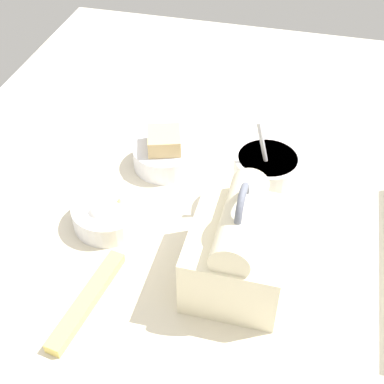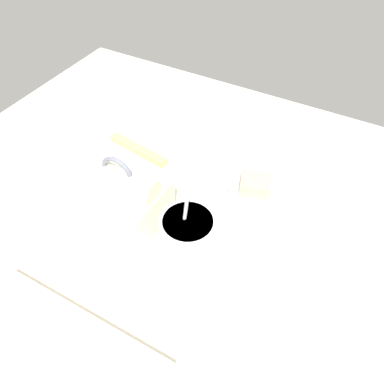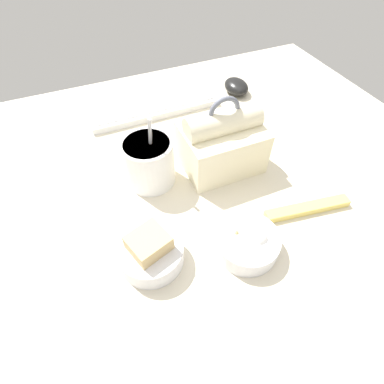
{
  "view_description": "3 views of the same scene",
  "coord_description": "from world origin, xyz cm",
  "px_view_note": "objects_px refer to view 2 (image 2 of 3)",
  "views": [
    {
      "loc": [
        65.39,
        12.69,
        65.71
      ],
      "look_at": [
        3.14,
        -3.19,
        7.0
      ],
      "focal_mm": 50.0,
      "sensor_mm": 36.0,
      "label": 1
    },
    {
      "loc": [
        -23.42,
        45.44,
        66.47
      ],
      "look_at": [
        3.14,
        -3.19,
        7.0
      ],
      "focal_mm": 35.0,
      "sensor_mm": 36.0,
      "label": 2
    },
    {
      "loc": [
        -11.87,
        -38.47,
        51.19
      ],
      "look_at": [
        3.14,
        -3.19,
        7.0
      ],
      "focal_mm": 28.0,
      "sensor_mm": 36.0,
      "label": 3
    }
  ],
  "objects_px": {
    "keyboard": "(60,350)",
    "bento_bowl_sandwich": "(254,194)",
    "lunch_bag": "(123,198)",
    "bento_bowl_snacks": "(198,159)",
    "chopstick_case": "(138,150)",
    "soup_cup": "(188,237)"
  },
  "relations": [
    {
      "from": "keyboard",
      "to": "bento_bowl_sandwich",
      "type": "bearing_deg",
      "value": -108.01
    },
    {
      "from": "keyboard",
      "to": "lunch_bag",
      "type": "height_order",
      "value": "lunch_bag"
    },
    {
      "from": "bento_bowl_snacks",
      "to": "chopstick_case",
      "type": "bearing_deg",
      "value": 9.89
    },
    {
      "from": "keyboard",
      "to": "bento_bowl_snacks",
      "type": "xyz_separation_m",
      "value": [
        0.02,
        -0.52,
        0.01
      ]
    },
    {
      "from": "keyboard",
      "to": "soup_cup",
      "type": "height_order",
      "value": "soup_cup"
    },
    {
      "from": "soup_cup",
      "to": "bento_bowl_snacks",
      "type": "xyz_separation_m",
      "value": [
        0.11,
        -0.24,
        -0.03
      ]
    },
    {
      "from": "lunch_bag",
      "to": "keyboard",
      "type": "bearing_deg",
      "value": 104.11
    },
    {
      "from": "keyboard",
      "to": "lunch_bag",
      "type": "relative_size",
      "value": 2.05
    },
    {
      "from": "bento_bowl_sandwich",
      "to": "bento_bowl_snacks",
      "type": "height_order",
      "value": "bento_bowl_sandwich"
    },
    {
      "from": "keyboard",
      "to": "soup_cup",
      "type": "distance_m",
      "value": 0.29
    },
    {
      "from": "soup_cup",
      "to": "keyboard",
      "type": "bearing_deg",
      "value": 71.81
    },
    {
      "from": "keyboard",
      "to": "chopstick_case",
      "type": "distance_m",
      "value": 0.52
    },
    {
      "from": "chopstick_case",
      "to": "bento_bowl_sandwich",
      "type": "bearing_deg",
      "value": 176.72
    },
    {
      "from": "soup_cup",
      "to": "bento_bowl_snacks",
      "type": "distance_m",
      "value": 0.26
    },
    {
      "from": "keyboard",
      "to": "bento_bowl_sandwich",
      "type": "relative_size",
      "value": 3.11
    },
    {
      "from": "lunch_bag",
      "to": "chopstick_case",
      "type": "height_order",
      "value": "lunch_bag"
    },
    {
      "from": "keyboard",
      "to": "bento_bowl_sandwich",
      "type": "distance_m",
      "value": 0.49
    },
    {
      "from": "chopstick_case",
      "to": "lunch_bag",
      "type": "bearing_deg",
      "value": 117.45
    },
    {
      "from": "chopstick_case",
      "to": "soup_cup",
      "type": "bearing_deg",
      "value": 141.55
    },
    {
      "from": "bento_bowl_snacks",
      "to": "chopstick_case",
      "type": "height_order",
      "value": "bento_bowl_snacks"
    },
    {
      "from": "soup_cup",
      "to": "chopstick_case",
      "type": "distance_m",
      "value": 0.34
    },
    {
      "from": "soup_cup",
      "to": "bento_bowl_sandwich",
      "type": "bearing_deg",
      "value": -107.75
    }
  ]
}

